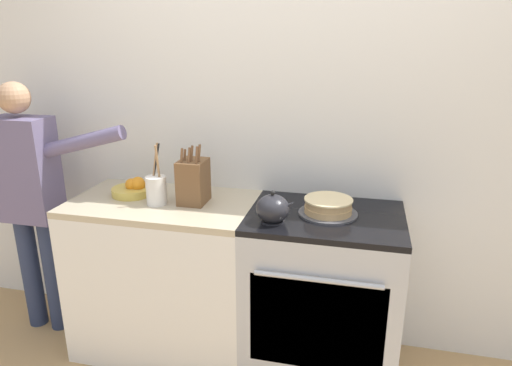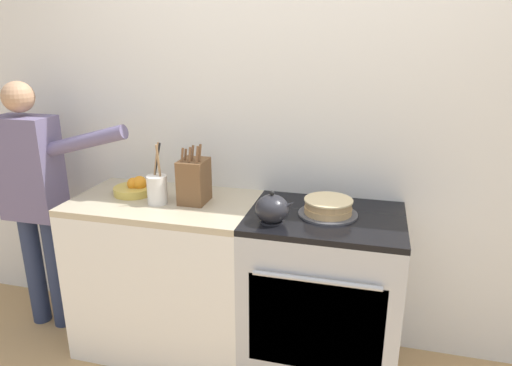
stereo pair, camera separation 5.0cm
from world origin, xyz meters
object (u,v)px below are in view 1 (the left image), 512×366
Objects in this scene: layer_cake at (328,207)px; knife_block at (193,181)px; fruit_bowl at (133,189)px; utensil_crock at (156,189)px; tea_kettle at (273,209)px; stove_range at (322,295)px; person_baker at (30,190)px.

layer_cake is 0.72m from knife_block.
layer_cake is at bearing -2.27° from fruit_bowl.
tea_kettle is at bearing -8.66° from utensil_crock.
layer_cake is at bearing -0.52° from knife_block.
stove_range is 0.60× the size of person_baker.
tea_kettle is 0.50m from knife_block.
layer_cake reaches higher than stove_range.
stove_range is 0.91m from knife_block.
layer_cake is 1.32× the size of fruit_bowl.
knife_block is at bearing 20.96° from utensil_crock.
utensil_crock is (-0.90, -0.06, 0.04)m from layer_cake.
tea_kettle is 0.13× the size of person_baker.
utensil_crock is 0.83m from person_baker.
tea_kettle is (-0.24, -0.15, 0.52)m from stove_range.
stove_range is 0.50m from layer_cake.
fruit_bowl is (-0.19, 0.11, -0.05)m from utensil_crock.
tea_kettle is 0.60× the size of utensil_crock.
person_baker is (-1.01, -0.03, -0.12)m from knife_block.
fruit_bowl is (-1.09, 0.04, -0.01)m from layer_cake.
stove_range is 2.84× the size of knife_block.
knife_block is 0.39m from fruit_bowl.
utensil_crock reaches higher than layer_cake.
fruit_bowl is 0.15× the size of person_baker.
tea_kettle is 0.87× the size of fruit_bowl.
utensil_crock is at bearing -159.04° from knife_block.
person_baker reaches higher than stove_range.
person_baker reaches higher than fruit_bowl.
tea_kettle is at bearing 3.08° from person_baker.
fruit_bowl is at bearing 151.30° from utensil_crock.
fruit_bowl is (-1.08, 0.06, 0.49)m from stove_range.
knife_block is 0.21× the size of person_baker.
tea_kettle reaches higher than fruit_bowl.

